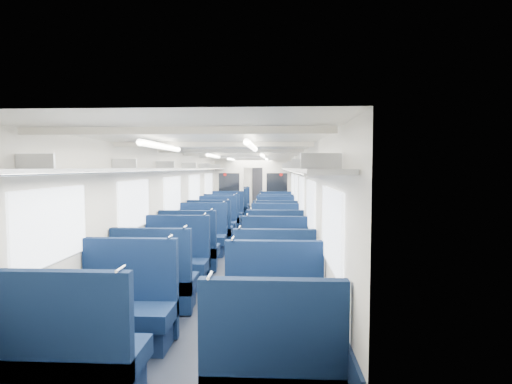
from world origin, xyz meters
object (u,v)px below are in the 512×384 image
(seat_11, at_px, (275,240))
(seat_15, at_px, (275,225))
(seat_18, at_px, (227,215))
(seat_4, at_px, (155,284))
(seat_5, at_px, (274,286))
(seat_14, at_px, (217,225))
(seat_22, at_px, (236,206))
(seat_21, at_px, (276,209))
(seat_8, at_px, (190,251))
(seat_0, at_px, (75,361))
(seat_23, at_px, (276,206))
(seat_3, at_px, (274,317))
(seat_16, at_px, (222,220))
(end_door, at_px, (260,187))
(bulkhead, at_px, (253,189))
(seat_1, at_px, (273,376))
(seat_13, at_px, (275,233))
(seat_10, at_px, (203,239))
(seat_19, at_px, (275,216))
(seat_6, at_px, (176,264))
(seat_12, at_px, (210,231))
(seat_20, at_px, (233,209))
(seat_17, at_px, (275,220))
(seat_2, at_px, (127,312))
(seat_9, at_px, (275,250))
(seat_7, at_px, (275,266))

(seat_11, distance_m, seat_15, 2.28)
(seat_15, xyz_separation_m, seat_18, (-1.66, 2.36, 0.00))
(seat_4, bearing_deg, seat_5, 0.31)
(seat_14, distance_m, seat_18, 2.33)
(seat_14, distance_m, seat_22, 5.46)
(seat_21, bearing_deg, seat_8, -101.71)
(seat_0, bearing_deg, seat_23, 82.93)
(seat_3, distance_m, seat_8, 3.71)
(seat_15, height_order, seat_16, same)
(end_door, distance_m, bulkhead, 5.79)
(seat_0, distance_m, seat_3, 1.97)
(seat_11, relative_size, seat_22, 1.00)
(seat_22, bearing_deg, seat_21, -32.73)
(seat_15, relative_size, seat_21, 1.00)
(end_door, bearing_deg, seat_14, -95.21)
(seat_18, relative_size, seat_23, 1.00)
(seat_1, distance_m, seat_18, 10.62)
(end_door, distance_m, seat_16, 8.10)
(end_door, bearing_deg, seat_8, -93.73)
(seat_22, bearing_deg, seat_13, -76.22)
(end_door, xyz_separation_m, seat_14, (-0.83, -9.10, -0.62))
(seat_10, relative_size, seat_15, 1.00)
(seat_4, distance_m, seat_19, 8.13)
(seat_3, bearing_deg, bulkhead, 94.63)
(seat_19, bearing_deg, seat_6, -103.71)
(seat_6, bearing_deg, seat_10, 90.00)
(seat_12, height_order, seat_14, same)
(seat_3, distance_m, seat_20, 11.33)
(bulkhead, relative_size, seat_23, 2.29)
(seat_8, bearing_deg, seat_19, 73.93)
(seat_1, distance_m, seat_23, 13.53)
(seat_17, bearing_deg, seat_13, -90.00)
(seat_0, xyz_separation_m, seat_17, (1.66, 9.03, 0.00))
(seat_17, xyz_separation_m, seat_23, (0.00, 4.35, 0.00))
(end_door, relative_size, seat_1, 1.64)
(seat_2, bearing_deg, seat_9, 64.10)
(seat_10, xyz_separation_m, seat_20, (0.00, 6.52, 0.00))
(seat_7, bearing_deg, seat_18, 103.24)
(bulkhead, relative_size, seat_2, 2.29)
(seat_16, bearing_deg, seat_23, 68.92)
(seat_1, distance_m, seat_19, 10.30)
(seat_2, bearing_deg, seat_3, -2.55)
(seat_6, relative_size, seat_20, 1.00)
(seat_13, height_order, seat_17, same)
(seat_9, height_order, seat_20, same)
(seat_1, xyz_separation_m, seat_16, (-1.66, 9.23, 0.00))
(seat_6, bearing_deg, seat_13, 63.63)
(seat_16, bearing_deg, seat_2, -90.00)
(seat_20, bearing_deg, seat_22, 90.00)
(seat_4, bearing_deg, end_door, 86.82)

